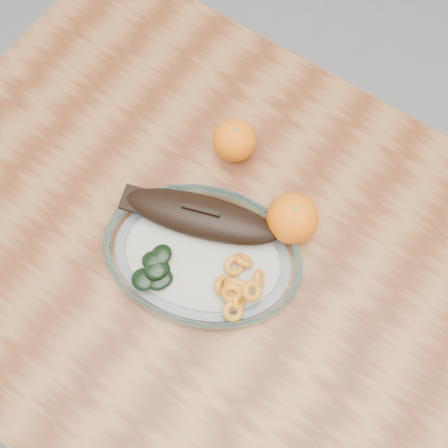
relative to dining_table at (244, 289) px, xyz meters
The scene contains 5 objects.
ground 0.65m from the dining_table, ahead, with size 3.00×3.00×0.00m, color slate.
dining_table is the anchor object (origin of this frame).
plated_meal 0.14m from the dining_table, 168.28° to the right, with size 0.71×0.71×0.08m.
orange_left 0.26m from the dining_table, 128.88° to the left, with size 0.07×0.07×0.07m, color #F74705.
orange_right 0.17m from the dining_table, 81.15° to the left, with size 0.08×0.08×0.08m, color #F74705.
Camera 1 is at (0.11, -0.22, 1.60)m, focal length 45.00 mm.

